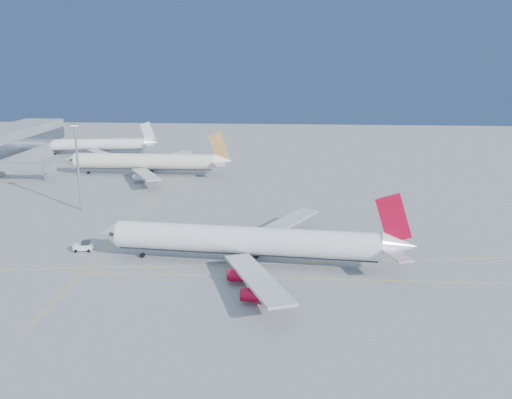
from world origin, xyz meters
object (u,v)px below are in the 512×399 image
(airliner_virgin, at_px, (252,241))
(airliner_third, at_px, (98,145))
(light_mast, at_px, (77,159))
(airliner_etihad, at_px, (148,162))
(pushback_tug, at_px, (84,246))

(airliner_virgin, relative_size, airliner_third, 1.28)
(airliner_virgin, bearing_deg, light_mast, 148.04)
(airliner_third, height_order, light_mast, light_mast)
(airliner_etihad, distance_m, light_mast, 52.08)
(airliner_virgin, distance_m, light_mast, 69.03)
(airliner_etihad, distance_m, pushback_tug, 86.57)
(airliner_virgin, relative_size, light_mast, 2.74)
(light_mast, bearing_deg, pushback_tug, -68.41)
(pushback_tug, bearing_deg, light_mast, 105.12)
(airliner_etihad, xyz_separation_m, light_mast, (-7.19, -50.60, 10.01))
(airliner_third, bearing_deg, pushback_tug, -81.27)
(airliner_etihad, bearing_deg, airliner_third, 128.31)
(airliner_etihad, height_order, light_mast, light_mast)
(airliner_etihad, xyz_separation_m, airliner_third, (-34.67, 44.02, -0.71))
(airliner_virgin, bearing_deg, pushback_tug, 177.19)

